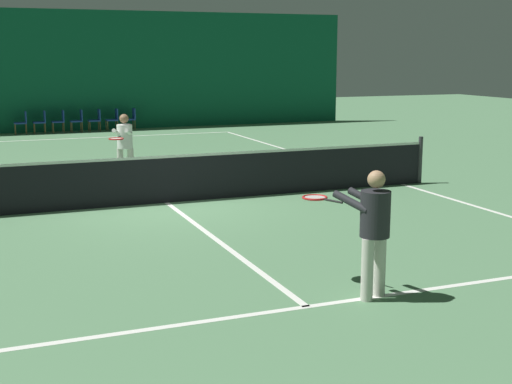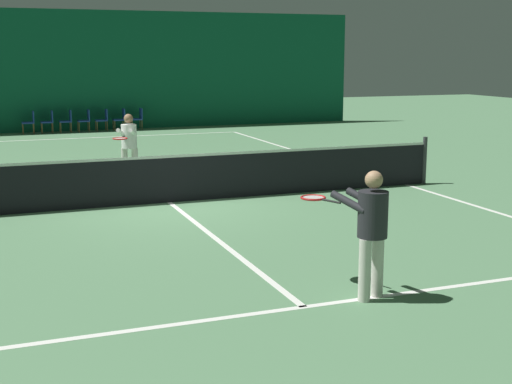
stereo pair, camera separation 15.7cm
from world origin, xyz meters
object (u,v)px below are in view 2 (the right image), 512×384
object	(u,v)px
player_near	(369,224)
courtside_chair_5	(121,118)
courtside_chair_6	(138,117)
player_far	(129,142)
tennis_net	(169,177)
courtside_chair_1	(49,120)
courtside_chair_3	(85,119)
courtside_chair_2	(67,120)
courtside_chair_4	(103,118)
courtside_chair_0	(30,121)

from	to	relation	value
player_near	courtside_chair_5	size ratio (longest dim) A/B	1.87
courtside_chair_6	player_near	bearing A→B (deg)	-3.93
player_far	tennis_net	bearing A→B (deg)	27.49
courtside_chair_1	courtside_chair_3	bearing A→B (deg)	90.00
courtside_chair_1	courtside_chair_5	xyz separation A→B (m)	(2.68, 0.00, 0.00)
courtside_chair_1	courtside_chair_3	xyz separation A→B (m)	(1.34, 0.00, 0.00)
courtside_chair_1	courtside_chair_5	bearing A→B (deg)	90.00
courtside_chair_2	courtside_chair_4	xyz separation A→B (m)	(1.34, 0.00, 0.00)
tennis_net	courtside_chair_3	world-z (taller)	tennis_net
courtside_chair_0	courtside_chair_1	xyz separation A→B (m)	(0.67, 0.00, 0.00)
courtside_chair_4	courtside_chair_5	bearing A→B (deg)	90.00
player_far	courtside_chair_4	world-z (taller)	player_far
tennis_net	courtside_chair_6	distance (m)	14.17
courtside_chair_2	courtside_chair_3	distance (m)	0.67
courtside_chair_1	courtside_chair_3	world-z (taller)	same
courtside_chair_0	courtside_chair_1	size ratio (longest dim) A/B	1.00
courtside_chair_0	courtside_chair_1	world-z (taller)	same
courtside_chair_1	courtside_chair_0	bearing A→B (deg)	-90.00
player_near	courtside_chair_3	world-z (taller)	player_near
tennis_net	courtside_chair_1	world-z (taller)	tennis_net
courtside_chair_0	courtside_chair_4	xyz separation A→B (m)	(2.68, 0.00, 0.00)
courtside_chair_4	courtside_chair_0	bearing A→B (deg)	-90.00
courtside_chair_0	courtside_chair_3	bearing A→B (deg)	90.00
courtside_chair_4	courtside_chair_5	world-z (taller)	same
courtside_chair_1	courtside_chair_3	size ratio (longest dim) A/B	1.00
courtside_chair_0	tennis_net	bearing A→B (deg)	7.19
player_far	courtside_chair_2	world-z (taller)	player_far
tennis_net	courtside_chair_3	xyz separation A→B (m)	(0.25, 13.99, -0.03)
courtside_chair_0	courtside_chair_6	xyz separation A→B (m)	(4.03, 0.00, 0.00)
tennis_net	courtside_chair_3	distance (m)	14.00
courtside_chair_0	player_near	bearing A→B (deg)	7.35
courtside_chair_1	courtside_chair_4	world-z (taller)	same
courtside_chair_2	courtside_chair_3	bearing A→B (deg)	90.00
tennis_net	courtside_chair_3	size ratio (longest dim) A/B	14.29
courtside_chair_1	courtside_chair_2	bearing A→B (deg)	90.00
player_far	courtside_chair_6	distance (m)	11.48
courtside_chair_6	courtside_chair_2	bearing A→B (deg)	-90.00
courtside_chair_3	courtside_chair_4	distance (m)	0.67
courtside_chair_5	courtside_chair_6	size ratio (longest dim) A/B	1.00
player_near	courtside_chair_6	bearing A→B (deg)	-25.77
courtside_chair_1	courtside_chair_4	distance (m)	2.01
courtside_chair_4	tennis_net	bearing A→B (deg)	-3.76
courtside_chair_0	courtside_chair_4	bearing A→B (deg)	90.00
courtside_chair_3	courtside_chair_5	xyz separation A→B (m)	(1.34, 0.00, 0.00)
player_far	courtside_chair_6	bearing A→B (deg)	-170.18
courtside_chair_3	courtside_chair_6	size ratio (longest dim) A/B	1.00
courtside_chair_0	courtside_chair_3	world-z (taller)	same
tennis_net	player_near	xyz separation A→B (m)	(0.86, -6.37, 0.40)
courtside_chair_1	courtside_chair_4	xyz separation A→B (m)	(2.01, 0.00, 0.00)
player_far	courtside_chair_1	size ratio (longest dim) A/B	1.85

